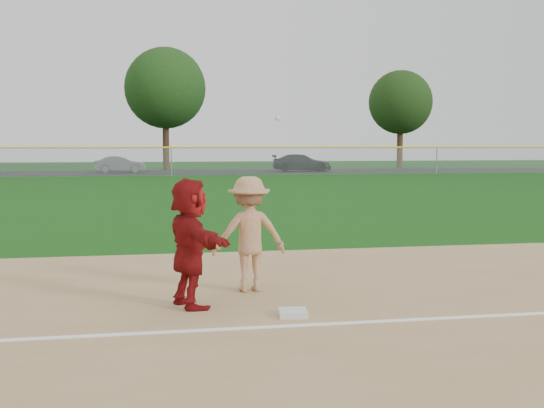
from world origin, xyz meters
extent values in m
plane|color=#11460D|center=(0.00, 0.00, 0.00)|extent=(160.00, 160.00, 0.00)
cube|color=white|center=(0.00, -0.80, 0.03)|extent=(60.00, 0.10, 0.01)
cube|color=black|center=(0.00, 46.00, 0.01)|extent=(120.00, 10.00, 0.01)
cube|color=silver|center=(-0.07, -0.32, 0.06)|extent=(0.39, 0.39, 0.08)
imported|color=maroon|center=(-1.32, 0.42, 0.89)|extent=(0.98, 1.70, 1.74)
imported|color=#595B61|center=(-3.79, 46.13, 0.65)|extent=(4.02, 1.77, 1.29)
imported|color=black|center=(10.74, 45.56, 0.71)|extent=(5.09, 2.71, 1.40)
imported|color=#98989A|center=(-0.39, 1.28, 0.88)|extent=(1.14, 0.70, 1.71)
sphere|color=silver|center=(-0.09, 0.58, 2.57)|extent=(0.08, 0.08, 0.08)
plane|color=#999EA0|center=(0.00, 40.00, 1.00)|extent=(110.00, 0.00, 110.00)
cylinder|color=yellow|center=(0.00, 40.00, 2.00)|extent=(110.00, 0.12, 0.12)
cylinder|color=gray|center=(0.00, 40.00, 1.00)|extent=(0.08, 0.08, 2.00)
cylinder|color=gray|center=(20.00, 40.00, 1.00)|extent=(0.08, 0.08, 2.00)
cylinder|color=#342113|center=(0.00, 51.50, 2.05)|extent=(0.56, 0.56, 4.10)
sphere|color=#153610|center=(0.00, 51.50, 7.08)|extent=(7.00, 7.00, 7.00)
cylinder|color=#3B2515|center=(22.00, 52.80, 1.82)|extent=(0.56, 0.56, 3.64)
sphere|color=black|center=(22.00, 52.80, 6.19)|extent=(6.00, 6.00, 6.00)
camera|label=1|loc=(-1.91, -8.67, 2.21)|focal=45.00mm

